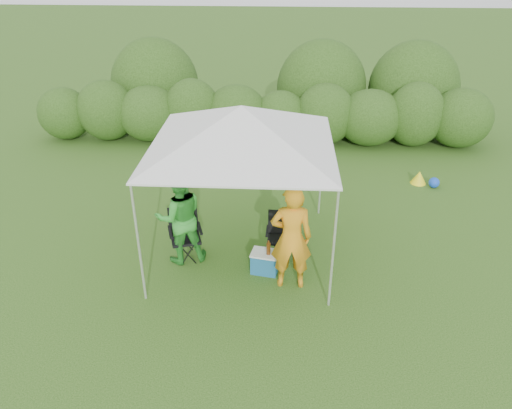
# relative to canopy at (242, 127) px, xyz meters

# --- Properties ---
(ground) EXTENTS (70.00, 70.00, 0.00)m
(ground) POSITION_rel_canopy_xyz_m (0.00, -0.50, -2.46)
(ground) COLOR #3B631F
(hedge) EXTENTS (12.69, 1.53, 1.80)m
(hedge) POSITION_rel_canopy_xyz_m (0.15, 5.50, -1.64)
(hedge) COLOR #32571B
(hedge) RESTS_ON ground
(canopy) EXTENTS (3.10, 3.10, 2.83)m
(canopy) POSITION_rel_canopy_xyz_m (0.00, 0.00, 0.00)
(canopy) COLOR silver
(canopy) RESTS_ON ground
(chair_right) EXTENTS (0.53, 0.48, 0.84)m
(chair_right) POSITION_rel_canopy_xyz_m (0.69, -0.06, -1.99)
(chair_right) COLOR black
(chair_right) RESTS_ON ground
(chair_left) EXTENTS (0.69, 0.66, 0.94)m
(chair_left) POSITION_rel_canopy_xyz_m (-1.05, -0.22, -1.93)
(chair_left) COLOR black
(chair_left) RESTS_ON ground
(man) EXTENTS (0.70, 0.47, 1.88)m
(man) POSITION_rel_canopy_xyz_m (0.87, -0.99, -1.52)
(man) COLOR orange
(man) RESTS_ON ground
(woman) EXTENTS (1.05, 0.94, 1.79)m
(woman) POSITION_rel_canopy_xyz_m (-1.09, -0.35, -1.57)
(woman) COLOR green
(woman) RESTS_ON ground
(cooler) EXTENTS (0.53, 0.43, 0.40)m
(cooler) POSITION_rel_canopy_xyz_m (0.43, -0.65, -2.26)
(cooler) COLOR #206395
(cooler) RESTS_ON ground
(bottle) EXTENTS (0.07, 0.07, 0.27)m
(bottle) POSITION_rel_canopy_xyz_m (0.49, -0.69, -1.92)
(bottle) COLOR #592D0C
(bottle) RESTS_ON cooler
(lawn_toy) EXTENTS (0.62, 0.52, 0.31)m
(lawn_toy) POSITION_rel_canopy_xyz_m (4.05, 3.03, -2.32)
(lawn_toy) COLOR yellow
(lawn_toy) RESTS_ON ground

